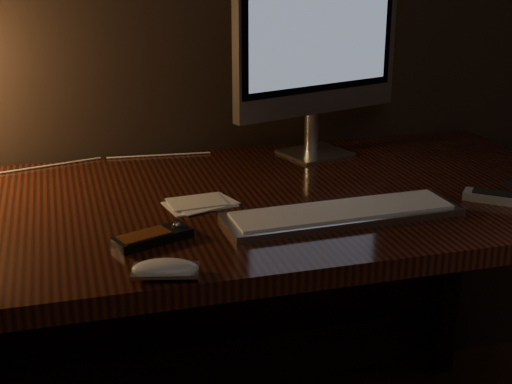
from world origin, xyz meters
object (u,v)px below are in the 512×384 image
object	(u,v)px
desk	(221,242)
keyboard	(342,213)
tv_remote	(507,199)
monitor	(319,38)
mouse	(165,271)
media_remote	(153,237)

from	to	relation	value
desk	keyboard	bearing A→B (deg)	-51.28
keyboard	tv_remote	world-z (taller)	tv_remote
monitor	keyboard	world-z (taller)	monitor
monitor	tv_remote	world-z (taller)	monitor
monitor	mouse	bearing A→B (deg)	-146.14
monitor	keyboard	xyz separation A→B (m)	(-0.10, -0.43, -0.28)
desk	keyboard	world-z (taller)	keyboard
monitor	mouse	size ratio (longest dim) A/B	4.62
tv_remote	desk	bearing A→B (deg)	-164.67
desk	mouse	world-z (taller)	mouse
desk	media_remote	distance (m)	0.35
media_remote	tv_remote	xyz separation A→B (m)	(0.73, 0.00, 0.00)
desk	monitor	world-z (taller)	monitor
desk	mouse	xyz separation A→B (m)	(-0.18, -0.41, 0.14)
media_remote	mouse	bearing A→B (deg)	-111.34
tv_remote	keyboard	bearing A→B (deg)	-142.64
desk	media_remote	bearing A→B (deg)	-125.51
monitor	desk	bearing A→B (deg)	-164.60
media_remote	keyboard	bearing A→B (deg)	-17.85
media_remote	tv_remote	size ratio (longest dim) A/B	0.94
keyboard	mouse	world-z (taller)	mouse
mouse	tv_remote	size ratio (longest dim) A/B	0.66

